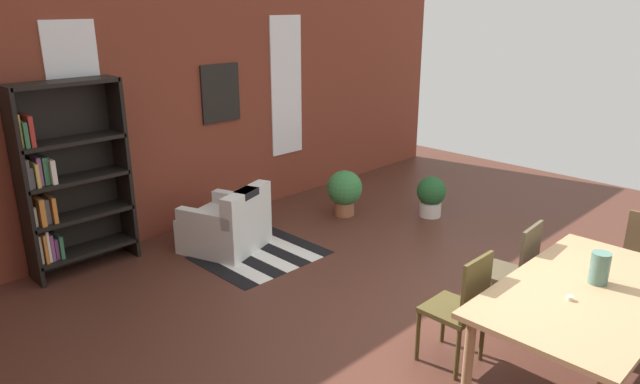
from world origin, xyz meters
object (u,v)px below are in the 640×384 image
object	(u,v)px
dining_chair_far_left	(461,306)
bookshelf_tall	(66,181)
vase_on_table	(600,268)
armchair_white	(227,226)
dining_table	(587,300)
potted_plant_by_shelf	(431,195)
dining_chair_far_right	(515,270)
potted_plant_corner	(345,190)

from	to	relation	value
dining_chair_far_left	bookshelf_tall	world-z (taller)	bookshelf_tall
vase_on_table	dining_chair_far_left	bearing A→B (deg)	128.17
vase_on_table	armchair_white	xyz separation A→B (m)	(-0.52, 3.84, -0.61)
bookshelf_tall	armchair_white	world-z (taller)	bookshelf_tall
dining_table	potted_plant_by_shelf	distance (m)	3.55
bookshelf_tall	vase_on_table	bearing A→B (deg)	-66.43
dining_chair_far_right	bookshelf_tall	distance (m)	4.43
dining_table	potted_plant_corner	world-z (taller)	dining_table
dining_chair_far_right	armchair_white	size ratio (longest dim) A/B	0.93
vase_on_table	dining_chair_far_right	xyz separation A→B (m)	(0.27, 0.75, -0.37)
dining_table	potted_plant_corner	size ratio (longest dim) A/B	3.12
dining_chair_far_left	potted_plant_corner	size ratio (longest dim) A/B	1.55
bookshelf_tall	potted_plant_by_shelf	bearing A→B (deg)	-23.74
vase_on_table	armchair_white	size ratio (longest dim) A/B	0.24
dining_table	dining_chair_far_right	distance (m)	0.88
dining_table	bookshelf_tall	world-z (taller)	bookshelf_tall
dining_table	armchair_white	xyz separation A→B (m)	(-0.36, 3.84, -0.41)
bookshelf_tall	potted_plant_by_shelf	size ratio (longest dim) A/B	3.67
potted_plant_corner	bookshelf_tall	bearing A→B (deg)	164.17
dining_table	vase_on_table	size ratio (longest dim) A/B	7.98
dining_chair_far_left	dining_chair_far_right	xyz separation A→B (m)	(0.86, 0.00, 0.00)
bookshelf_tall	potted_plant_corner	bearing A→B (deg)	-15.83
dining_chair_far_left	potted_plant_by_shelf	xyz separation A→B (m)	(2.60, 2.03, -0.22)
dining_table	dining_chair_far_right	size ratio (longest dim) A/B	2.01
vase_on_table	bookshelf_tall	bearing A→B (deg)	113.57
potted_plant_by_shelf	potted_plant_corner	xyz separation A→B (m)	(-0.77, 0.84, 0.05)
potted_plant_by_shelf	potted_plant_corner	world-z (taller)	potted_plant_corner
armchair_white	dining_table	bearing A→B (deg)	-84.70
dining_table	bookshelf_tall	xyz separation A→B (m)	(-1.82, 4.54, 0.30)
vase_on_table	dining_chair_far_right	distance (m)	0.88
dining_chair_far_right	bookshelf_tall	size ratio (longest dim) A/B	0.48
vase_on_table	dining_chair_far_left	xyz separation A→B (m)	(-0.59, 0.75, -0.37)
dining_chair_far_left	potted_plant_corner	xyz separation A→B (m)	(1.82, 2.87, -0.17)
vase_on_table	bookshelf_tall	world-z (taller)	bookshelf_tall
dining_chair_far_right	potted_plant_by_shelf	xyz separation A→B (m)	(1.74, 2.03, -0.22)
dining_chair_far_left	potted_plant_corner	bearing A→B (deg)	57.59
vase_on_table	potted_plant_by_shelf	world-z (taller)	vase_on_table
dining_chair_far_left	potted_plant_corner	world-z (taller)	dining_chair_far_left
armchair_white	potted_plant_corner	bearing A→B (deg)	-7.08
vase_on_table	bookshelf_tall	size ratio (longest dim) A/B	0.12
vase_on_table	dining_chair_far_left	distance (m)	1.02
potted_plant_by_shelf	bookshelf_tall	bearing A→B (deg)	156.26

